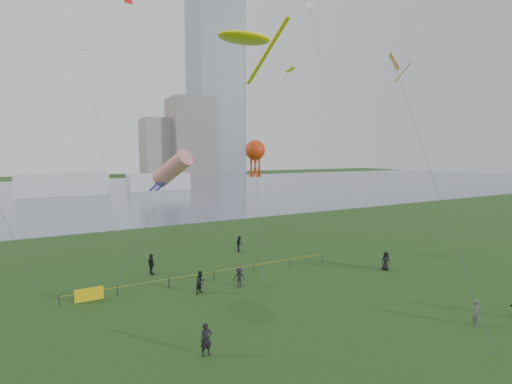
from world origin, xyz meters
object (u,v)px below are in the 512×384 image
kite_stingray (245,39)px  kite_octopus (255,151)px  kite_flyer (476,313)px  fence (142,286)px

kite_stingray → kite_octopus: 11.16m
kite_stingray → kite_octopus: kite_stingray is taller
kite_flyer → fence: bearing=101.9°
fence → kite_stingray: (11.03, 3.50, 21.50)m
fence → kite_flyer: kite_flyer is taller
kite_stingray → kite_flyer: bearing=-51.9°
kite_octopus → kite_stingray: bearing=-130.4°
fence → kite_octopus: bearing=22.9°
kite_flyer → kite_stingray: bearing=72.9°
fence → kite_flyer: bearing=-42.7°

